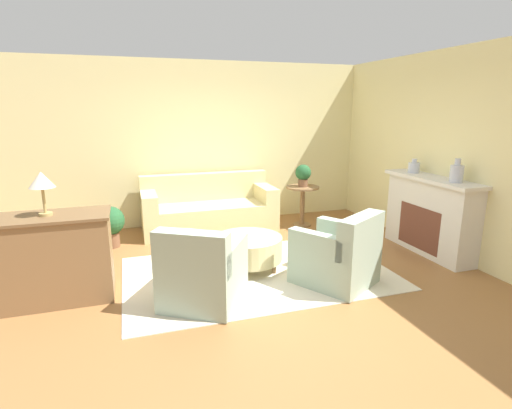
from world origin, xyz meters
TOP-DOWN VIEW (x-y plane):
  - ground_plane at (0.00, 0.00)m, footprint 16.00×16.00m
  - wall_back at (0.00, 2.58)m, footprint 9.05×0.12m
  - wall_right at (2.79, 0.00)m, footprint 0.12×9.46m
  - rug at (0.00, 0.00)m, footprint 3.25×2.06m
  - couch at (-0.21, 2.04)m, footprint 2.19×0.90m
  - armchair_left at (-0.80, -0.56)m, footprint 1.07×1.09m
  - armchair_right at (0.80, -0.56)m, footprint 1.07×1.09m
  - ottoman_table at (-0.07, 0.19)m, footprint 0.87×0.87m
  - side_table at (1.38, 1.75)m, footprint 0.56×0.56m
  - fireplace at (2.54, -0.01)m, footprint 0.44×1.56m
  - dresser at (-2.29, -0.00)m, footprint 1.24×0.59m
  - vase_mantel_near at (2.53, 0.39)m, footprint 0.16×0.16m
  - vase_mantel_far at (2.53, -0.42)m, footprint 0.16×0.16m
  - potted_plant_on_side_table at (1.38, 1.75)m, footprint 0.27×0.27m
  - potted_plant_floor at (-1.77, 1.61)m, footprint 0.43×0.43m
  - table_lamp at (-2.29, -0.00)m, footprint 0.25×0.25m

SIDE VIEW (x-z plane):
  - ground_plane at x=0.00m, z-range 0.00..0.00m
  - rug at x=0.00m, z-range 0.00..0.01m
  - ottoman_table at x=-0.07m, z-range 0.07..0.48m
  - couch at x=-0.21m, z-range -0.13..0.80m
  - armchair_left at x=-0.80m, z-range -0.09..0.77m
  - armchair_right at x=0.80m, z-range -0.09..0.77m
  - potted_plant_floor at x=-1.77m, z-range 0.05..0.67m
  - side_table at x=1.38m, z-range 0.13..0.83m
  - dresser at x=-2.29m, z-range 0.02..0.96m
  - fireplace at x=2.54m, z-range 0.03..1.12m
  - potted_plant_on_side_table at x=1.38m, z-range 0.73..1.11m
  - vase_mantel_near at x=2.53m, z-range 1.07..1.27m
  - vase_mantel_far at x=2.53m, z-range 1.06..1.36m
  - table_lamp at x=-2.29m, z-range 1.07..1.52m
  - wall_back at x=0.00m, z-range 0.00..2.80m
  - wall_right at x=2.79m, z-range 0.00..2.80m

